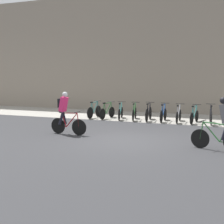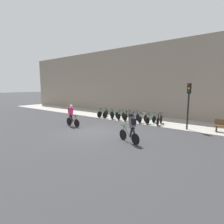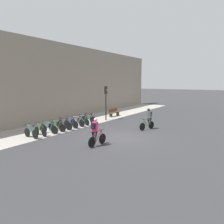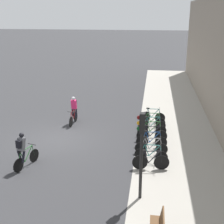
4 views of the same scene
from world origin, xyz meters
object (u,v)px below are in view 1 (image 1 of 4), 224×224
object	(u,v)px
parked_bike_1	(107,112)
parked_bike_3	(134,113)
parked_bike_2	(121,112)
parked_bike_0	(94,111)
parked_bike_6	(179,115)
parked_bike_7	(194,116)
parked_bike_5	(163,114)
cyclist_pink	(65,112)
parked_bike_4	(149,113)
cyclist_grey	(223,122)
parked_bike_8	(211,116)

from	to	relation	value
parked_bike_1	parked_bike_3	size ratio (longest dim) A/B	0.98
parked_bike_2	parked_bike_1	bearing A→B (deg)	-179.99
parked_bike_0	parked_bike_6	world-z (taller)	parked_bike_0
parked_bike_6	parked_bike_7	bearing A→B (deg)	0.02
parked_bike_2	parked_bike_5	xyz separation A→B (m)	(2.40, 0.00, 0.01)
parked_bike_5	parked_bike_6	xyz separation A→B (m)	(0.80, -0.00, -0.01)
cyclist_pink	parked_bike_3	distance (m)	5.23
cyclist_pink	parked_bike_6	bearing A→B (deg)	51.87
parked_bike_2	parked_bike_4	bearing A→B (deg)	0.04
parked_bike_3	parked_bike_6	xyz separation A→B (m)	(2.40, -0.00, -0.01)
parked_bike_1	cyclist_grey	bearing A→B (deg)	-42.50
parked_bike_3	parked_bike_7	size ratio (longest dim) A/B	1.04
parked_bike_2	parked_bike_3	world-z (taller)	parked_bike_3
parked_bike_6	parked_bike_7	size ratio (longest dim) A/B	1.03
parked_bike_2	parked_bike_6	xyz separation A→B (m)	(3.20, -0.00, -0.00)
parked_bike_4	parked_bike_1	bearing A→B (deg)	-179.97
parked_bike_1	parked_bike_6	xyz separation A→B (m)	(4.00, -0.00, 0.00)
parked_bike_7	parked_bike_4	bearing A→B (deg)	179.97
cyclist_pink	parked_bike_7	distance (m)	6.87
parked_bike_5	parked_bike_8	distance (m)	2.40
parked_bike_2	parked_bike_5	bearing A→B (deg)	0.02
cyclist_pink	parked_bike_0	world-z (taller)	cyclist_pink
parked_bike_5	parked_bike_8	world-z (taller)	parked_bike_8
cyclist_pink	cyclist_grey	size ratio (longest dim) A/B	1.00
parked_bike_8	parked_bike_5	bearing A→B (deg)	-179.98
cyclist_pink	parked_bike_0	xyz separation A→B (m)	(-0.89, 4.98, -0.55)
parked_bike_3	parked_bike_5	xyz separation A→B (m)	(1.60, 0.00, 0.00)
parked_bike_3	parked_bike_2	bearing A→B (deg)	179.99
parked_bike_2	parked_bike_7	bearing A→B (deg)	-0.00
cyclist_pink	parked_bike_5	world-z (taller)	cyclist_pink
parked_bike_3	parked_bike_8	xyz separation A→B (m)	(4.00, 0.00, 0.02)
parked_bike_0	parked_bike_5	bearing A→B (deg)	-0.01
parked_bike_6	parked_bike_7	distance (m)	0.80
cyclist_pink	parked_bike_1	bearing A→B (deg)	91.10
parked_bike_0	parked_bike_7	bearing A→B (deg)	-0.01
parked_bike_3	parked_bike_1	bearing A→B (deg)	-180.00
parked_bike_1	parked_bike_8	size ratio (longest dim) A/B	0.96
parked_bike_1	parked_bike_8	xyz separation A→B (m)	(5.60, 0.00, 0.03)
cyclist_grey	parked_bike_3	bearing A→B (deg)	129.12
parked_bike_2	parked_bike_3	bearing A→B (deg)	-0.01
cyclist_grey	parked_bike_1	xyz separation A→B (m)	(-6.29, 5.76, -0.56)
cyclist_grey	parked_bike_8	world-z (taller)	cyclist_grey
cyclist_grey	parked_bike_4	distance (m)	6.97
cyclist_grey	parked_bike_1	world-z (taller)	cyclist_grey
parked_bike_0	parked_bike_6	size ratio (longest dim) A/B	0.99
parked_bike_3	parked_bike_7	distance (m)	3.20
parked_bike_8	cyclist_grey	bearing A→B (deg)	-83.18
parked_bike_4	parked_bike_3	bearing A→B (deg)	-179.91
parked_bike_5	parked_bike_7	xyz separation A→B (m)	(1.60, -0.00, -0.01)
parked_bike_7	parked_bike_5	bearing A→B (deg)	179.97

